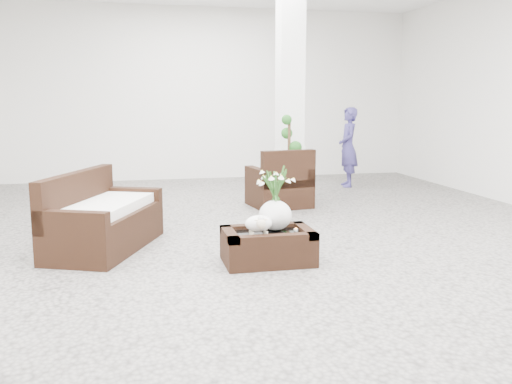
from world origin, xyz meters
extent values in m
plane|color=gray|center=(0.00, 0.00, 0.00)|extent=(11.00, 11.00, 0.00)
cube|color=white|center=(1.20, 2.80, 1.75)|extent=(0.40, 0.40, 3.50)
cube|color=black|center=(-0.02, -0.78, 0.16)|extent=(0.90, 0.60, 0.31)
ellipsoid|color=white|center=(-0.14, -0.88, 0.42)|extent=(0.28, 0.23, 0.21)
cylinder|color=white|center=(0.28, -0.76, 0.33)|extent=(0.04, 0.04, 0.03)
cube|color=black|center=(0.86, 2.15, 0.45)|extent=(0.96, 0.93, 0.90)
cube|color=black|center=(-1.67, 0.11, 0.43)|extent=(1.33, 1.78, 0.86)
imported|color=navy|center=(2.64, 3.81, 0.75)|extent=(0.45, 0.60, 1.50)
camera|label=1|loc=(-1.31, -6.13, 1.65)|focal=39.10mm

